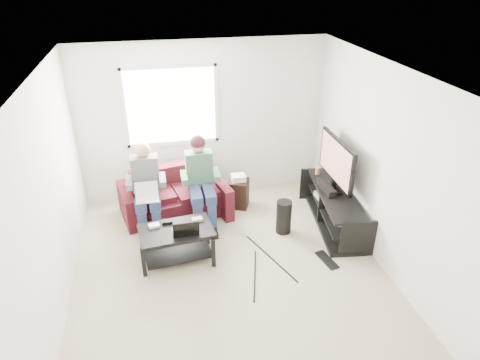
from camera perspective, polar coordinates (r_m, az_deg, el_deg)
name	(u,v)px	position (r m, az deg, el deg)	size (l,w,h in m)	color
floor	(231,273)	(5.73, -1.23, -12.34)	(4.50, 4.50, 0.00)	#B2A88A
ceiling	(228,76)	(4.52, -1.57, 13.75)	(4.50, 4.50, 0.00)	white
wall_back	(203,122)	(7.03, -4.90, 7.76)	(4.50, 4.50, 0.00)	silver
wall_front	(290,334)	(3.26, 6.63, -19.74)	(4.50, 4.50, 0.00)	silver
wall_left	(48,205)	(5.07, -24.19, -3.08)	(4.50, 4.50, 0.00)	silver
wall_right	(386,170)	(5.67, 18.87, 1.22)	(4.50, 4.50, 0.00)	silver
window	(171,106)	(6.88, -9.17, 9.69)	(1.48, 0.04, 1.28)	white
sofa	(174,198)	(6.84, -8.73, -2.41)	(1.78, 1.02, 0.76)	#46111A
person_left	(146,185)	(6.41, -12.37, -0.67)	(0.40, 0.71, 1.31)	navy
person_right	(200,176)	(6.43, -5.32, 0.58)	(0.40, 0.71, 1.35)	navy
laptop_silver	(147,196)	(6.20, -12.29, -2.08)	(0.32, 0.22, 0.24)	silver
coffee_table	(177,237)	(5.82, -8.44, -7.55)	(1.02, 0.69, 0.48)	black
laptop_black	(185,224)	(5.62, -7.33, -5.84)	(0.34, 0.24, 0.24)	black
controller_a	(154,226)	(5.84, -11.39, -5.99)	(0.14, 0.09, 0.04)	silver
controller_b	(167,222)	(5.89, -9.66, -5.50)	(0.14, 0.09, 0.04)	black
controller_c	(197,219)	(5.88, -5.74, -5.25)	(0.14, 0.09, 0.04)	gray
tv_stand	(334,210)	(6.70, 12.42, -3.92)	(0.73, 1.74, 0.56)	black
tv	(336,162)	(6.41, 12.74, 2.38)	(0.12, 1.10, 0.81)	black
soundbar	(326,187)	(6.55, 11.43, -0.94)	(0.12, 0.50, 0.10)	black
drink_cup	(318,171)	(7.00, 10.33, 1.22)	(0.08, 0.08, 0.12)	#A17645
console_white	(346,220)	(6.35, 13.91, -5.19)	(0.30, 0.22, 0.06)	silver
console_grey	(327,196)	(6.89, 11.51, -2.05)	(0.34, 0.26, 0.08)	gray
console_black	(336,207)	(6.62, 12.66, -3.56)	(0.38, 0.30, 0.07)	black
subwoofer	(284,217)	(6.39, 5.85, -4.92)	(0.23, 0.23, 0.52)	black
keyboard_floor	(327,260)	(6.05, 11.50, -10.40)	(0.14, 0.41, 0.02)	black
end_table	(238,192)	(7.00, -0.22, -1.61)	(0.32, 0.32, 0.57)	black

